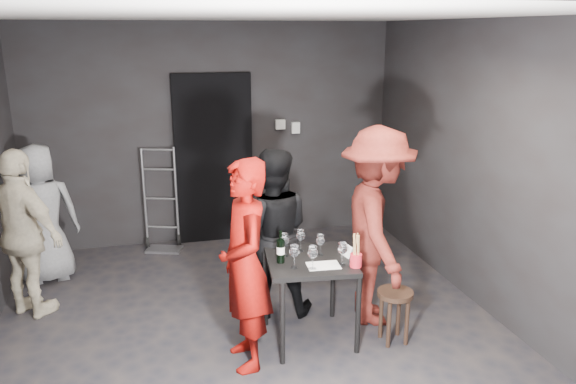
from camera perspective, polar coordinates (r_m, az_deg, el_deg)
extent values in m
cube|color=black|center=(5.14, -3.60, -14.20)|extent=(4.50, 5.00, 0.02)
cube|color=silver|center=(4.44, -4.24, 17.47)|extent=(4.50, 5.00, 0.02)
cube|color=black|center=(7.02, -7.69, 5.81)|extent=(4.50, 0.04, 2.70)
cube|color=black|center=(2.38, 7.72, -15.59)|extent=(4.50, 0.04, 2.70)
cube|color=black|center=(5.47, 19.98, 2.01)|extent=(0.04, 5.00, 2.70)
cube|color=black|center=(7.02, -7.54, 3.32)|extent=(0.95, 0.10, 2.10)
cube|color=#B7B7B2|center=(7.10, -0.80, 6.89)|extent=(0.12, 0.06, 0.12)
cube|color=#B7B7B2|center=(7.16, 0.77, 6.56)|extent=(0.10, 0.06, 0.14)
cylinder|color=#B2B2B7|center=(6.97, -14.36, -0.76)|extent=(0.03, 0.03, 1.25)
cylinder|color=#B2B2B7|center=(6.97, -11.27, -0.55)|extent=(0.03, 0.03, 1.25)
cube|color=#B2B2B7|center=(7.05, -12.47, -5.71)|extent=(0.42, 0.23, 0.03)
cylinder|color=black|center=(7.17, -14.05, -4.88)|extent=(0.04, 0.16, 0.16)
cylinder|color=black|center=(7.18, -11.05, -4.67)|extent=(0.04, 0.16, 0.16)
cube|color=black|center=(4.75, 2.26, -6.97)|extent=(0.72, 0.72, 0.04)
cylinder|color=black|center=(4.56, -0.57, -13.24)|extent=(0.04, 0.04, 0.71)
cylinder|color=black|center=(4.74, 7.14, -12.20)|extent=(0.04, 0.04, 0.71)
cylinder|color=black|center=(5.12, -2.31, -9.82)|extent=(0.04, 0.04, 0.71)
cylinder|color=black|center=(5.27, 4.59, -9.04)|extent=(0.04, 0.04, 0.71)
cylinder|color=black|center=(4.90, 10.84, -10.09)|extent=(0.31, 0.31, 0.04)
cylinder|color=black|center=(5.11, 11.16, -12.04)|extent=(0.04, 0.04, 0.41)
cylinder|color=black|center=(5.05, 9.42, -12.33)|extent=(0.04, 0.04, 0.41)
cylinder|color=black|center=(4.92, 10.21, -13.19)|extent=(0.04, 0.04, 0.41)
cylinder|color=black|center=(4.99, 11.98, -12.88)|extent=(0.04, 0.04, 0.41)
imported|color=#860A05|center=(4.34, -4.44, -6.14)|extent=(0.50, 0.72, 1.90)
imported|color=black|center=(5.18, -1.68, -3.70)|extent=(0.89, 0.61, 1.67)
imported|color=maroon|center=(5.02, 9.07, -1.52)|extent=(0.86, 1.49, 2.17)
imported|color=beige|center=(5.66, -25.31, -3.45)|extent=(1.06, 1.01, 1.69)
imported|color=gray|center=(6.40, -23.72, -2.12)|extent=(0.78, 0.51, 1.48)
cube|color=white|center=(4.61, 3.61, -7.46)|extent=(0.28, 0.20, 0.00)
cylinder|color=black|center=(4.63, -0.76, -6.03)|extent=(0.07, 0.07, 0.20)
cylinder|color=black|center=(4.58, -0.76, -4.43)|extent=(0.03, 0.03, 0.08)
cylinder|color=white|center=(4.62, -0.76, -5.93)|extent=(0.07, 0.07, 0.06)
cylinder|color=red|center=(4.60, 6.91, -6.90)|extent=(0.10, 0.10, 0.11)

